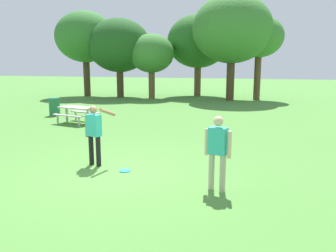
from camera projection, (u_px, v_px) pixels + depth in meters
ground_plane at (116, 173)px, 8.50m from camera, size 120.00×120.00×0.00m
person_thrower at (218, 149)px, 7.14m from camera, size 0.60×0.30×1.64m
person_catcher at (94, 131)px, 8.98m from camera, size 0.72×0.65×1.64m
frisbee at (125, 171)px, 8.63m from camera, size 0.28×0.28×0.03m
picnic_table_near at (77, 111)px, 15.63m from camera, size 1.94×1.72×0.77m
trash_can_further_along at (54, 107)px, 18.02m from camera, size 0.59×0.59×0.96m
tree_tall_left at (85, 37)px, 28.33m from camera, size 5.01×5.01×7.15m
tree_broad_center at (119, 46)px, 27.47m from camera, size 5.13×5.13×6.44m
tree_far_right at (151, 54)px, 26.66m from camera, size 3.59×3.59×5.12m
tree_slender_mid at (198, 42)px, 28.48m from camera, size 5.26×5.26×6.90m
tree_back_left at (232, 29)px, 24.93m from camera, size 5.95×5.95×7.86m
tree_back_right at (259, 37)px, 25.47m from camera, size 3.68×3.68×6.37m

